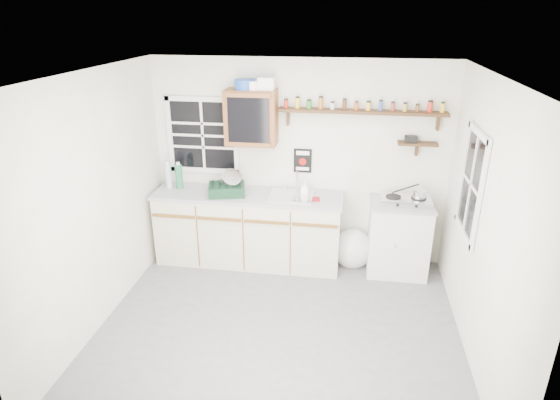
% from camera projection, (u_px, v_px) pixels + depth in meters
% --- Properties ---
extents(room, '(3.64, 3.24, 2.54)m').
position_uv_depth(room, '(279.00, 215.00, 4.29)').
color(room, '#535356').
rests_on(room, ground).
extents(main_cabinet, '(2.31, 0.63, 0.92)m').
position_uv_depth(main_cabinet, '(249.00, 228.00, 5.86)').
color(main_cabinet, beige).
rests_on(main_cabinet, floor).
extents(right_cabinet, '(0.73, 0.57, 0.91)m').
position_uv_depth(right_cabinet, '(398.00, 237.00, 5.63)').
color(right_cabinet, '#B7B6B0').
rests_on(right_cabinet, floor).
extents(sink, '(0.52, 0.44, 0.29)m').
position_uv_depth(sink, '(291.00, 195.00, 5.61)').
color(sink, silver).
rests_on(sink, main_cabinet).
extents(upper_cabinet, '(0.60, 0.32, 0.65)m').
position_uv_depth(upper_cabinet, '(251.00, 118.00, 5.47)').
color(upper_cabinet, brown).
rests_on(upper_cabinet, wall_back).
extents(upper_cabinet_clutter, '(0.46, 0.24, 0.14)m').
position_uv_depth(upper_cabinet_clutter, '(253.00, 84.00, 5.32)').
color(upper_cabinet_clutter, '#1A46AF').
rests_on(upper_cabinet_clutter, upper_cabinet).
extents(spice_shelf, '(1.91, 0.18, 0.35)m').
position_uv_depth(spice_shelf, '(362.00, 111.00, 5.31)').
color(spice_shelf, black).
rests_on(spice_shelf, wall_back).
extents(secondary_shelf, '(0.45, 0.16, 0.24)m').
position_uv_depth(secondary_shelf, '(416.00, 143.00, 5.37)').
color(secondary_shelf, black).
rests_on(secondary_shelf, wall_back).
extents(warning_sign, '(0.22, 0.02, 0.30)m').
position_uv_depth(warning_sign, '(303.00, 161.00, 5.72)').
color(warning_sign, black).
rests_on(warning_sign, wall_back).
extents(window_back, '(0.93, 0.03, 0.98)m').
position_uv_depth(window_back, '(203.00, 135.00, 5.80)').
color(window_back, black).
rests_on(window_back, wall_back).
extents(window_right, '(0.03, 0.78, 1.08)m').
position_uv_depth(window_right, '(472.00, 184.00, 4.47)').
color(window_right, black).
rests_on(window_right, wall_back).
extents(water_bottles, '(0.22, 0.09, 0.34)m').
position_uv_depth(water_bottles, '(174.00, 176.00, 5.81)').
color(water_bottles, '#A8BAC5').
rests_on(water_bottles, main_cabinet).
extents(dish_rack, '(0.49, 0.42, 0.32)m').
position_uv_depth(dish_rack, '(228.00, 186.00, 5.62)').
color(dish_rack, black).
rests_on(dish_rack, main_cabinet).
extents(soap_bottle, '(0.08, 0.09, 0.18)m').
position_uv_depth(soap_bottle, '(304.00, 188.00, 5.63)').
color(soap_bottle, silver).
rests_on(soap_bottle, main_cabinet).
extents(rag, '(0.14, 0.13, 0.02)m').
position_uv_depth(rag, '(314.00, 199.00, 5.50)').
color(rag, maroon).
rests_on(rag, main_cabinet).
extents(hotplate, '(0.58, 0.31, 0.08)m').
position_uv_depth(hotplate, '(406.00, 200.00, 5.42)').
color(hotplate, silver).
rests_on(hotplate, right_cabinet).
extents(saucepan, '(0.38, 0.18, 0.16)m').
position_uv_depth(saucepan, '(419.00, 194.00, 5.37)').
color(saucepan, silver).
rests_on(saucepan, hotplate).
extents(trash_bag, '(0.45, 0.41, 0.52)m').
position_uv_depth(trash_bag, '(353.00, 249.00, 5.85)').
color(trash_bag, silver).
rests_on(trash_bag, floor).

